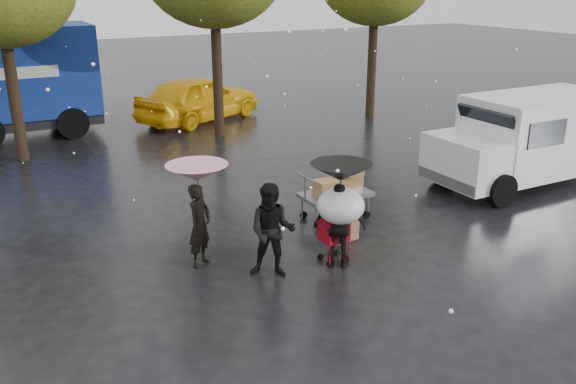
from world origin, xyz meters
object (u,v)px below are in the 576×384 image
person_black (339,226)px  vendor_cart (339,186)px  person_pink (200,225)px  shopping_cart (340,210)px  white_van (528,138)px  yellow_taxi (199,98)px

person_black → vendor_cart: 2.33m
person_pink → shopping_cart: size_ratio=1.04×
vendor_cart → person_black: bearing=-122.8°
vendor_cart → white_van: (5.44, -0.17, 0.43)m
person_black → yellow_taxi: 12.41m
yellow_taxi → person_pink: bearing=135.2°
person_pink → white_van: white_van is taller
vendor_cart → shopping_cart: shopping_cart is taller
yellow_taxi → vendor_cart: bearing=151.7°
person_pink → yellow_taxi: (4.09, 11.02, 0.06)m
person_pink → vendor_cart: (3.40, 0.72, -0.04)m
person_black → white_van: white_van is taller
white_van → vendor_cart: bearing=178.2°
shopping_cart → yellow_taxi: (1.92, 12.21, -0.24)m
person_black → yellow_taxi: bearing=-63.7°
person_pink → person_black: 2.47m
white_van → yellow_taxi: size_ratio=1.01×
person_pink → yellow_taxi: bearing=30.6°
yellow_taxi → shopping_cart: bearing=146.6°
person_pink → person_black: person_black is taller
person_pink → vendor_cart: 3.48m
shopping_cart → yellow_taxi: 12.36m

